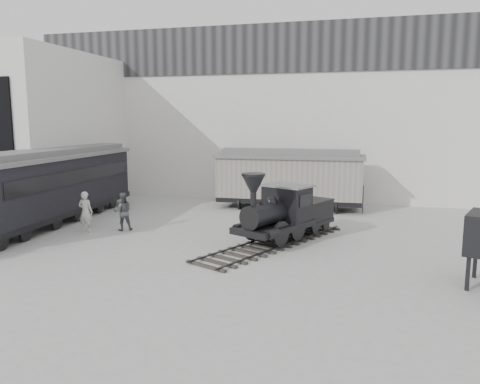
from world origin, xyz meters
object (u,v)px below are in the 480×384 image
(locomotive, at_px, (283,216))
(boxcar, at_px, (289,178))
(passenger_coach, at_px, (53,185))
(visitor_b, at_px, (123,211))
(visitor_a, at_px, (86,212))

(locomotive, relative_size, boxcar, 0.99)
(passenger_coach, xyz_separation_m, visitor_b, (4.20, -0.73, -1.01))
(passenger_coach, height_order, visitor_a, passenger_coach)
(locomotive, bearing_deg, visitor_b, -155.63)
(boxcar, bearing_deg, passenger_coach, -149.48)
(passenger_coach, relative_size, visitor_a, 6.83)
(locomotive, xyz_separation_m, boxcar, (-0.83, 7.55, 0.72))
(boxcar, bearing_deg, visitor_a, -136.27)
(boxcar, height_order, visitor_a, boxcar)
(visitor_b, bearing_deg, boxcar, -163.09)
(locomotive, distance_m, passenger_coach, 11.83)
(locomotive, distance_m, boxcar, 7.63)
(passenger_coach, bearing_deg, boxcar, 29.23)
(visitor_a, bearing_deg, boxcar, -136.55)
(boxcar, relative_size, visitor_b, 4.77)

